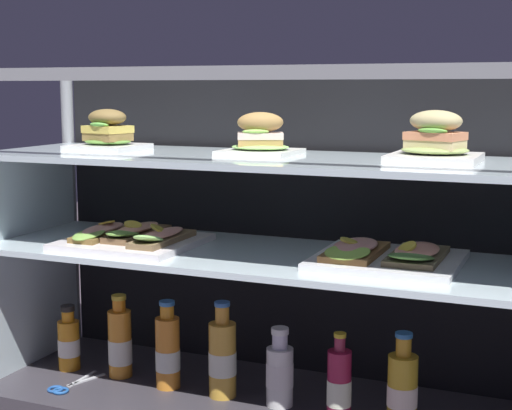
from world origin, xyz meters
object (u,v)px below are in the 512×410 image
at_px(juice_bottle_front_right_end, 222,358).
at_px(juice_bottle_back_right, 168,352).
at_px(plated_roll_sandwich_left_of_center, 435,143).
at_px(open_sandwich_tray_mid_right, 132,238).
at_px(juice_bottle_front_left_end, 69,343).
at_px(open_sandwich_tray_far_right, 386,256).
at_px(juice_bottle_tucked_behind, 120,344).
at_px(juice_bottle_back_center, 339,385).
at_px(plated_roll_sandwich_right_of_center, 108,134).
at_px(plated_roll_sandwich_mid_right, 260,139).
at_px(juice_bottle_back_left, 402,390).
at_px(juice_bottle_front_second, 280,373).
at_px(kitchen_scissors, 65,387).

bearing_deg(juice_bottle_front_right_end, juice_bottle_back_right, -179.49).
bearing_deg(plated_roll_sandwich_left_of_center, juice_bottle_back_right, -176.36).
distance_m(open_sandwich_tray_mid_right, juice_bottle_front_left_end, 0.41).
height_order(open_sandwich_tray_far_right, juice_bottle_tucked_behind, open_sandwich_tray_far_right).
relative_size(open_sandwich_tray_far_right, juice_bottle_back_center, 1.57).
relative_size(plated_roll_sandwich_right_of_center, juice_bottle_front_right_end, 0.71).
bearing_deg(plated_roll_sandwich_mid_right, plated_roll_sandwich_right_of_center, -174.96).
distance_m(juice_bottle_tucked_behind, juice_bottle_back_left, 0.80).
height_order(plated_roll_sandwich_left_of_center, juice_bottle_front_left_end, plated_roll_sandwich_left_of_center).
distance_m(juice_bottle_tucked_behind, juice_bottle_front_right_end, 0.33).
relative_size(plated_roll_sandwich_left_of_center, open_sandwich_tray_mid_right, 0.59).
bearing_deg(juice_bottle_front_right_end, plated_roll_sandwich_right_of_center, 175.37).
bearing_deg(juice_bottle_back_center, juice_bottle_tucked_behind, 177.22).
xyz_separation_m(juice_bottle_front_left_end, juice_bottle_back_left, (0.97, -0.02, 0.02)).
relative_size(open_sandwich_tray_mid_right, juice_bottle_back_center, 1.57).
xyz_separation_m(open_sandwich_tray_mid_right, juice_bottle_front_left_end, (-0.24, 0.03, -0.33)).
relative_size(open_sandwich_tray_far_right, juice_bottle_tucked_behind, 1.45).
relative_size(plated_roll_sandwich_mid_right, plated_roll_sandwich_left_of_center, 0.91).
distance_m(open_sandwich_tray_mid_right, juice_bottle_back_right, 0.32).
distance_m(juice_bottle_tucked_behind, juice_bottle_back_right, 0.17).
xyz_separation_m(open_sandwich_tray_mid_right, open_sandwich_tray_far_right, (0.67, 0.04, -0.00)).
distance_m(open_sandwich_tray_mid_right, juice_bottle_front_second, 0.53).
relative_size(juice_bottle_front_left_end, juice_bottle_back_left, 0.80).
bearing_deg(plated_roll_sandwich_mid_right, juice_bottle_back_left, -11.29).
bearing_deg(plated_roll_sandwich_left_of_center, juice_bottle_front_second, -173.86).
xyz_separation_m(open_sandwich_tray_far_right, juice_bottle_back_right, (-0.58, -0.02, -0.31)).
height_order(plated_roll_sandwich_right_of_center, juice_bottle_back_center, plated_roll_sandwich_right_of_center).
xyz_separation_m(open_sandwich_tray_far_right, juice_bottle_back_left, (0.06, -0.03, -0.31)).
relative_size(plated_roll_sandwich_mid_right, juice_bottle_tucked_behind, 0.78).
xyz_separation_m(juice_bottle_tucked_behind, juice_bottle_back_left, (0.80, -0.03, 0.00)).
bearing_deg(plated_roll_sandwich_mid_right, juice_bottle_back_center, -18.27).
xyz_separation_m(plated_roll_sandwich_mid_right, juice_bottle_back_right, (-0.24, -0.07, -0.57)).
height_order(juice_bottle_back_center, juice_bottle_back_left, juice_bottle_back_left).
height_order(juice_bottle_tucked_behind, juice_bottle_front_second, juice_bottle_tucked_behind).
distance_m(juice_bottle_front_second, juice_bottle_back_center, 0.16).
bearing_deg(plated_roll_sandwich_mid_right, plated_roll_sandwich_left_of_center, -3.17).
height_order(plated_roll_sandwich_mid_right, kitchen_scissors, plated_roll_sandwich_mid_right).
xyz_separation_m(plated_roll_sandwich_left_of_center, juice_bottle_tucked_behind, (-0.85, -0.02, -0.58)).
bearing_deg(juice_bottle_back_right, juice_bottle_back_center, -1.40).
xyz_separation_m(open_sandwich_tray_far_right, juice_bottle_front_second, (-0.26, -0.02, -0.32)).
distance_m(juice_bottle_front_right_end, juice_bottle_front_second, 0.16).
xyz_separation_m(plated_roll_sandwich_right_of_center, juice_bottle_front_second, (0.51, -0.03, -0.59)).
relative_size(juice_bottle_front_second, juice_bottle_back_center, 0.95).
height_order(plated_roll_sandwich_right_of_center, plated_roll_sandwich_left_of_center, plated_roll_sandwich_left_of_center).
bearing_deg(juice_bottle_back_left, open_sandwich_tray_far_right, 149.50).
distance_m(plated_roll_sandwich_right_of_center, plated_roll_sandwich_left_of_center, 0.88).
distance_m(plated_roll_sandwich_right_of_center, juice_bottle_back_center, 0.90).
bearing_deg(juice_bottle_back_center, juice_bottle_front_right_end, 177.63).
relative_size(juice_bottle_tucked_behind, juice_bottle_back_right, 0.97).
xyz_separation_m(plated_roll_sandwich_mid_right, open_sandwich_tray_mid_right, (-0.33, -0.09, -0.26)).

